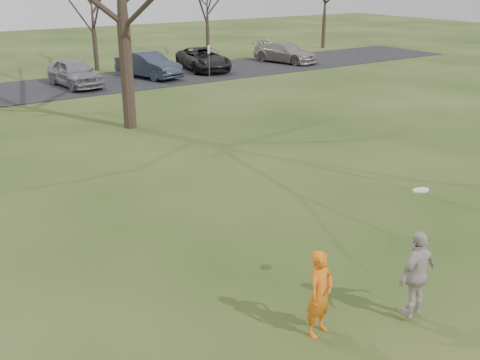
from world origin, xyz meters
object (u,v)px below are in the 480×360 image
Objects in this scene: player_defender at (320,293)px; car_6 at (203,59)px; catching_play at (417,274)px; car_5 at (148,65)px; car_7 at (285,52)px; car_4 at (75,73)px.

player_defender reaches higher than car_6.
catching_play is (1.72, -0.63, 0.13)m from player_defender.
player_defender is 26.23m from car_5.
car_7 is (19.06, 25.02, -0.07)m from player_defender.
player_defender is 0.33× the size of car_7.
catching_play reaches higher than car_7.
car_4 is 1.86× the size of catching_play.
player_defender is 0.36× the size of car_4.
catching_play is at bearing -34.33° from player_defender.
car_5 is at bearing -162.62° from car_6.
player_defender is 0.31× the size of car_6.
car_5 is at bearing 56.86° from player_defender.
player_defender reaches higher than car_7.
car_4 reaches higher than car_5.
catching_play is (-17.34, -25.65, 0.20)m from car_7.
car_5 is at bearing 165.32° from car_7.
car_4 is at bearing 166.05° from car_7.
car_6 is 2.14× the size of catching_play.
player_defender is 0.35× the size of car_5.
car_4 is 15.15m from car_7.
catching_play is (-10.89, -25.99, 0.18)m from car_6.
car_5 is 0.95× the size of car_7.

